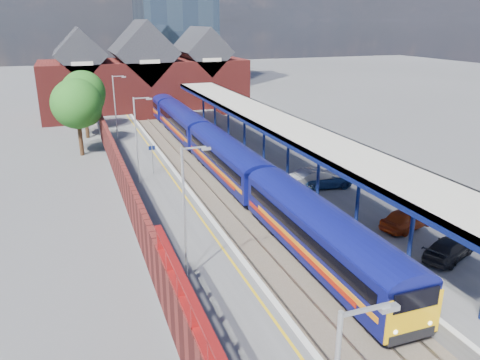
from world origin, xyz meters
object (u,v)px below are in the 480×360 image
object	(u,v)px
lamp_post_d	(116,103)
parked_car_silver	(318,178)
platform_sign	(152,155)
lamp_post_b	(187,206)
lamp_post_c	(138,135)
parked_car_dark	(449,249)
parked_car_blue	(325,179)
train	(202,137)
parked_car_red	(407,218)

from	to	relation	value
lamp_post_d	parked_car_silver	xyz separation A→B (m)	(13.05, -22.04, -3.22)
platform_sign	lamp_post_b	bearing A→B (deg)	-94.33
lamp_post_c	platform_sign	distance (m)	3.34
parked_car_dark	parked_car_blue	world-z (taller)	parked_car_blue
lamp_post_b	parked_car_silver	xyz separation A→B (m)	(13.05, 9.96, -3.22)
lamp_post_b	parked_car_blue	world-z (taller)	lamp_post_b
lamp_post_b	lamp_post_d	xyz separation A→B (m)	(0.00, 32.00, 0.00)
platform_sign	parked_car_dark	size ratio (longest dim) A/B	0.62
train	lamp_post_c	world-z (taller)	lamp_post_c
lamp_post_b	parked_car_red	xyz separation A→B (m)	(14.55, 1.07, -3.30)
parked_car_dark	parked_car_blue	size ratio (longest dim) A/B	0.89
train	lamp_post_c	size ratio (longest dim) A/B	9.42
parked_car_blue	platform_sign	bearing A→B (deg)	65.28
lamp_post_c	parked_car_blue	distance (m)	15.33
parked_car_blue	parked_car_dark	bearing A→B (deg)	-169.00
lamp_post_d	parked_car_dark	world-z (taller)	lamp_post_d
train	lamp_post_d	distance (m)	10.80
lamp_post_d	platform_sign	xyz separation A→B (m)	(1.36, -14.00, -2.30)
parked_car_red	parked_car_dark	distance (m)	4.11
lamp_post_b	parked_car_blue	size ratio (longest dim) A/B	1.54
lamp_post_c	parked_car_silver	world-z (taller)	lamp_post_c
train	parked_car_red	bearing A→B (deg)	-74.48
train	parked_car_silver	distance (m)	16.07
parked_car_red	parked_car_blue	bearing A→B (deg)	-10.59
parked_car_dark	parked_car_red	bearing A→B (deg)	-29.84
train	parked_car_red	size ratio (longest dim) A/B	16.27
lamp_post_b	parked_car_silver	bearing A→B (deg)	37.36
train	parked_car_blue	bearing A→B (deg)	-69.36
lamp_post_c	parked_car_dark	bearing A→B (deg)	-53.45
parked_car_silver	parked_car_blue	xyz separation A→B (m)	(0.58, -0.12, -0.14)
lamp_post_d	parked_car_silver	bearing A→B (deg)	-59.37
platform_sign	train	bearing A→B (deg)	47.82
lamp_post_c	platform_sign	world-z (taller)	lamp_post_c
lamp_post_d	parked_car_dark	size ratio (longest dim) A/B	1.74
parked_car_silver	parked_car_blue	world-z (taller)	parked_car_silver
lamp_post_b	parked_car_dark	xyz separation A→B (m)	(14.10, -3.02, -3.41)
lamp_post_c	parked_car_red	bearing A→B (deg)	-45.75
lamp_post_b	parked_car_red	bearing A→B (deg)	4.21
lamp_post_b	lamp_post_c	bearing A→B (deg)	90.00
lamp_post_b	parked_car_dark	distance (m)	14.81
train	lamp_post_d	bearing A→B (deg)	138.98
platform_sign	parked_car_silver	bearing A→B (deg)	-34.52
lamp_post_b	lamp_post_c	distance (m)	16.00
parked_car_silver	lamp_post_d	bearing A→B (deg)	29.31
lamp_post_d	parked_car_red	bearing A→B (deg)	-64.81
parked_car_red	parked_car_blue	size ratio (longest dim) A/B	0.89
lamp_post_d	parked_car_silver	world-z (taller)	lamp_post_d
lamp_post_d	parked_car_dark	distance (m)	37.90
platform_sign	parked_car_dark	bearing A→B (deg)	-58.79
lamp_post_d	parked_car_red	world-z (taller)	lamp_post_d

